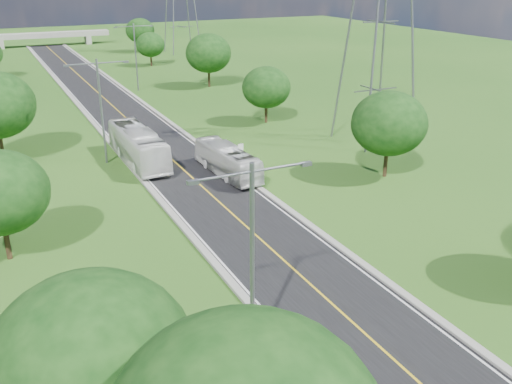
{
  "coord_description": "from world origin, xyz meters",
  "views": [
    {
      "loc": [
        -15.95,
        -8.89,
        17.8
      ],
      "look_at": [
        0.4,
        24.77,
        3.0
      ],
      "focal_mm": 40.0,
      "sensor_mm": 36.0,
      "label": 1
    }
  ],
  "objects": [
    {
      "name": "tree_rd",
      "position": [
        17.0,
        76.0,
        5.27
      ],
      "size": [
        7.14,
        7.14,
        8.3
      ],
      "color": "black",
      "rests_on": "ground"
    },
    {
      "name": "streetlight_mid_left",
      "position": [
        -6.0,
        45.0,
        5.94
      ],
      "size": [
        5.9,
        0.25,
        10.0
      ],
      "color": "slate",
      "rests_on": "ground"
    },
    {
      "name": "curb_left",
      "position": [
        -4.25,
        66.0,
        0.11
      ],
      "size": [
        0.5,
        150.0,
        0.22
      ],
      "primitive_type": "cube",
      "color": "gray",
      "rests_on": "ground"
    },
    {
      "name": "speed_limit_sign",
      "position": [
        5.2,
        37.98,
        1.6
      ],
      "size": [
        0.55,
        0.09,
        2.4
      ],
      "color": "slate",
      "rests_on": "ground"
    },
    {
      "name": "power_tower_near",
      "position": [
        22.0,
        40.0,
        14.01
      ],
      "size": [
        9.0,
        6.4,
        28.0
      ],
      "color": "slate",
      "rests_on": "ground"
    },
    {
      "name": "streetlight_near_left",
      "position": [
        -6.0,
        12.0,
        5.94
      ],
      "size": [
        5.9,
        0.25,
        10.0
      ],
      "color": "slate",
      "rests_on": "ground"
    },
    {
      "name": "bus_outbound",
      "position": [
        3.2,
        36.52,
        1.41
      ],
      "size": [
        2.84,
        9.81,
        2.7
      ],
      "primitive_type": "imported",
      "rotation": [
        0.0,
        0.0,
        3.2
      ],
      "color": "silver",
      "rests_on": "road"
    },
    {
      "name": "tree_rf",
      "position": [
        18.0,
        120.0,
        4.64
      ],
      "size": [
        6.3,
        6.3,
        7.33
      ],
      "color": "black",
      "rests_on": "ground"
    },
    {
      "name": "tree_rb",
      "position": [
        16.0,
        30.0,
        4.95
      ],
      "size": [
        6.72,
        6.72,
        7.82
      ],
      "color": "black",
      "rests_on": "ground"
    },
    {
      "name": "tree_rc",
      "position": [
        15.0,
        52.0,
        4.33
      ],
      "size": [
        5.88,
        5.88,
        6.84
      ],
      "color": "black",
      "rests_on": "ground"
    },
    {
      "name": "ground",
      "position": [
        0.0,
        60.0,
        0.0
      ],
      "size": [
        260.0,
        260.0,
        0.0
      ],
      "primitive_type": "plane",
      "color": "#234E16",
      "rests_on": "ground"
    },
    {
      "name": "tree_re",
      "position": [
        14.5,
        100.0,
        4.02
      ],
      "size": [
        5.46,
        5.46,
        6.35
      ],
      "color": "black",
      "rests_on": "ground"
    },
    {
      "name": "curb_right",
      "position": [
        4.25,
        66.0,
        0.11
      ],
      "size": [
        0.5,
        150.0,
        0.22
      ],
      "primitive_type": "cube",
      "color": "gray",
      "rests_on": "ground"
    },
    {
      "name": "bus_inbound",
      "position": [
        -3.15,
        43.6,
        1.75
      ],
      "size": [
        3.06,
        12.18,
        3.38
      ],
      "primitive_type": "imported",
      "rotation": [
        0.0,
        0.0,
        0.02
      ],
      "color": "white",
      "rests_on": "road"
    },
    {
      "name": "overpass",
      "position": [
        0.0,
        140.0,
        2.41
      ],
      "size": [
        30.0,
        3.0,
        3.2
      ],
      "color": "gray",
      "rests_on": "ground"
    },
    {
      "name": "tree_la",
      "position": [
        -14.0,
        8.0,
        5.27
      ],
      "size": [
        7.14,
        7.14,
        8.3
      ],
      "color": "black",
      "rests_on": "ground"
    },
    {
      "name": "road",
      "position": [
        0.0,
        66.0,
        0.03
      ],
      "size": [
        8.0,
        150.0,
        0.06
      ],
      "primitive_type": "cube",
      "color": "black",
      "rests_on": "ground"
    },
    {
      "name": "streetlight_far_right",
      "position": [
        6.0,
        78.0,
        5.94
      ],
      "size": [
        5.9,
        0.25,
        10.0
      ],
      "color": "slate",
      "rests_on": "ground"
    }
  ]
}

